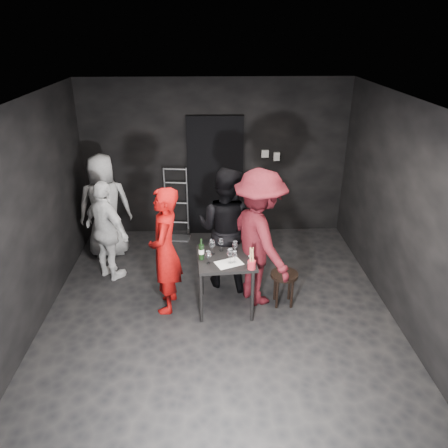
{
  "coord_description": "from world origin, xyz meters",
  "views": [
    {
      "loc": [
        -0.1,
        -4.75,
        3.46
      ],
      "look_at": [
        0.07,
        0.25,
        1.16
      ],
      "focal_mm": 35.0,
      "sensor_mm": 36.0,
      "label": 1
    }
  ],
  "objects_px": {
    "bystander_cream": "(107,231)",
    "stool": "(284,279)",
    "wine_bottle": "(201,251)",
    "man_maroon": "(260,223)",
    "bystander_grey": "(104,201)",
    "server_red": "(165,243)",
    "breadstick_cup": "(252,259)",
    "tasting_table": "(226,264)",
    "hand_truck": "(177,225)",
    "woman_black": "(226,219)"
  },
  "relations": [
    {
      "from": "server_red",
      "to": "bystander_cream",
      "type": "relative_size",
      "value": 1.26
    },
    {
      "from": "bystander_cream",
      "to": "wine_bottle",
      "type": "height_order",
      "value": "bystander_cream"
    },
    {
      "from": "bystander_cream",
      "to": "breadstick_cup",
      "type": "distance_m",
      "value": 2.27
    },
    {
      "from": "tasting_table",
      "to": "breadstick_cup",
      "type": "bearing_deg",
      "value": -44.24
    },
    {
      "from": "stool",
      "to": "bystander_grey",
      "type": "relative_size",
      "value": 0.25
    },
    {
      "from": "woman_black",
      "to": "man_maroon",
      "type": "bearing_deg",
      "value": 158.25
    },
    {
      "from": "stool",
      "to": "wine_bottle",
      "type": "relative_size",
      "value": 1.65
    },
    {
      "from": "woman_black",
      "to": "bystander_grey",
      "type": "distance_m",
      "value": 2.1
    },
    {
      "from": "bystander_cream",
      "to": "bystander_grey",
      "type": "distance_m",
      "value": 0.78
    },
    {
      "from": "server_red",
      "to": "bystander_grey",
      "type": "distance_m",
      "value": 1.87
    },
    {
      "from": "tasting_table",
      "to": "wine_bottle",
      "type": "xyz_separation_m",
      "value": [
        -0.31,
        -0.03,
        0.21
      ]
    },
    {
      "from": "tasting_table",
      "to": "man_maroon",
      "type": "bearing_deg",
      "value": 20.47
    },
    {
      "from": "bystander_cream",
      "to": "breadstick_cup",
      "type": "bearing_deg",
      "value": -168.95
    },
    {
      "from": "server_red",
      "to": "bystander_grey",
      "type": "height_order",
      "value": "server_red"
    },
    {
      "from": "tasting_table",
      "to": "breadstick_cup",
      "type": "relative_size",
      "value": 2.48
    },
    {
      "from": "hand_truck",
      "to": "server_red",
      "type": "distance_m",
      "value": 2.23
    },
    {
      "from": "man_maroon",
      "to": "breadstick_cup",
      "type": "xyz_separation_m",
      "value": [
        -0.14,
        -0.46,
        -0.26
      ]
    },
    {
      "from": "stool",
      "to": "wine_bottle",
      "type": "distance_m",
      "value": 1.19
    },
    {
      "from": "server_red",
      "to": "breadstick_cup",
      "type": "distance_m",
      "value": 1.12
    },
    {
      "from": "tasting_table",
      "to": "server_red",
      "type": "height_order",
      "value": "server_red"
    },
    {
      "from": "stool",
      "to": "wine_bottle",
      "type": "xyz_separation_m",
      "value": [
        -1.08,
        -0.07,
        0.48
      ]
    },
    {
      "from": "woman_black",
      "to": "bystander_grey",
      "type": "xyz_separation_m",
      "value": [
        -1.87,
        0.96,
        -0.08
      ]
    },
    {
      "from": "hand_truck",
      "to": "breadstick_cup",
      "type": "bearing_deg",
      "value": -58.98
    },
    {
      "from": "hand_truck",
      "to": "tasting_table",
      "type": "relative_size",
      "value": 1.68
    },
    {
      "from": "hand_truck",
      "to": "man_maroon",
      "type": "xyz_separation_m",
      "value": [
        1.21,
        -1.97,
        0.92
      ]
    },
    {
      "from": "man_maroon",
      "to": "bystander_grey",
      "type": "height_order",
      "value": "man_maroon"
    },
    {
      "from": "woman_black",
      "to": "man_maroon",
      "type": "distance_m",
      "value": 0.62
    },
    {
      "from": "woman_black",
      "to": "hand_truck",
      "type": "bearing_deg",
      "value": -38.16
    },
    {
      "from": "man_maroon",
      "to": "hand_truck",
      "type": "bearing_deg",
      "value": 6.51
    },
    {
      "from": "hand_truck",
      "to": "breadstick_cup",
      "type": "height_order",
      "value": "hand_truck"
    },
    {
      "from": "man_maroon",
      "to": "bystander_grey",
      "type": "xyz_separation_m",
      "value": [
        -2.29,
        1.39,
        -0.21
      ]
    },
    {
      "from": "man_maroon",
      "to": "server_red",
      "type": "bearing_deg",
      "value": 71.44
    },
    {
      "from": "tasting_table",
      "to": "woman_black",
      "type": "distance_m",
      "value": 0.71
    },
    {
      "from": "stool",
      "to": "server_red",
      "type": "relative_size",
      "value": 0.25
    },
    {
      "from": "stool",
      "to": "hand_truck",
      "type": "bearing_deg",
      "value": 126.47
    },
    {
      "from": "wine_bottle",
      "to": "man_maroon",
      "type": "bearing_deg",
      "value": 14.71
    },
    {
      "from": "bystander_grey",
      "to": "hand_truck",
      "type": "bearing_deg",
      "value": -164.77
    },
    {
      "from": "server_red",
      "to": "hand_truck",
      "type": "bearing_deg",
      "value": -176.7
    },
    {
      "from": "hand_truck",
      "to": "man_maroon",
      "type": "relative_size",
      "value": 0.55
    },
    {
      "from": "woman_black",
      "to": "breadstick_cup",
      "type": "bearing_deg",
      "value": 131.79
    },
    {
      "from": "wine_bottle",
      "to": "breadstick_cup",
      "type": "height_order",
      "value": "breadstick_cup"
    },
    {
      "from": "bystander_cream",
      "to": "stool",
      "type": "bearing_deg",
      "value": -157.23
    },
    {
      "from": "bystander_cream",
      "to": "wine_bottle",
      "type": "distance_m",
      "value": 1.61
    },
    {
      "from": "hand_truck",
      "to": "bystander_grey",
      "type": "height_order",
      "value": "bystander_grey"
    },
    {
      "from": "wine_bottle",
      "to": "breadstick_cup",
      "type": "xyz_separation_m",
      "value": [
        0.61,
        -0.26,
        0.03
      ]
    },
    {
      "from": "bystander_grey",
      "to": "breadstick_cup",
      "type": "relative_size",
      "value": 6.19
    },
    {
      "from": "tasting_table",
      "to": "breadstick_cup",
      "type": "distance_m",
      "value": 0.48
    },
    {
      "from": "wine_bottle",
      "to": "breadstick_cup",
      "type": "relative_size",
      "value": 0.94
    },
    {
      "from": "tasting_table",
      "to": "bystander_cream",
      "type": "bearing_deg",
      "value": 154.0
    },
    {
      "from": "bystander_cream",
      "to": "breadstick_cup",
      "type": "relative_size",
      "value": 4.98
    }
  ]
}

